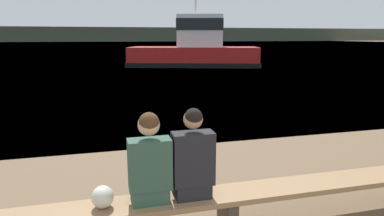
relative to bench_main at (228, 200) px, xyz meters
name	(u,v)px	position (x,y,z in m)	size (l,w,h in m)	color
water_surface	(103,43)	(-0.26, 123.20, -0.38)	(240.00, 240.00, 0.00)	#386084
far_shoreline	(102,34)	(-0.26, 164.13, 2.84)	(600.00, 12.00, 6.44)	#424738
bench_main	(228,200)	(0.00, 0.00, 0.00)	(5.86, 0.46, 0.48)	#8E6B47
person_left	(150,162)	(-0.88, -0.01, 0.54)	(0.44, 0.37, 0.99)	#2D4C3D
person_right	(193,159)	(-0.41, 0.00, 0.53)	(0.44, 0.35, 1.00)	black
shopping_bag	(103,197)	(-1.37, 0.00, 0.21)	(0.22, 0.24, 0.23)	beige
tugboat_red	(195,50)	(5.62, 21.90, 0.81)	(10.40, 6.48, 6.19)	#A81919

